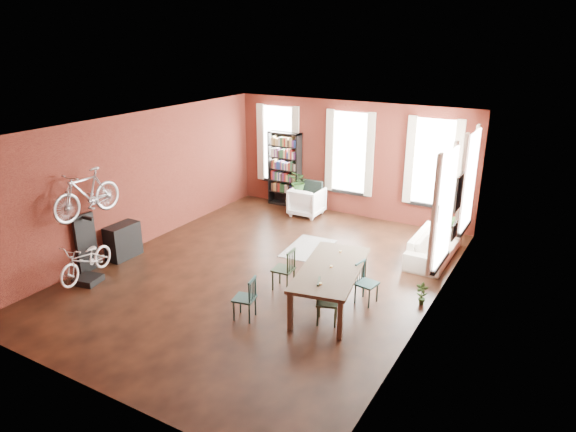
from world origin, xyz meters
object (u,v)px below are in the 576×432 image
Objects in this scene: console_table at (123,241)px; plant_stand at (299,202)px; dining_chair_c at (327,302)px; dining_chair_a at (244,298)px; bookshelf at (285,169)px; white_armchair at (307,200)px; bike_trainer at (88,280)px; dining_chair_d at (367,283)px; dining_chair_b at (283,269)px; dining_table at (330,286)px; cream_sofa at (434,242)px; bicycle_floor at (84,244)px.

console_table is 5.21m from plant_stand.
dining_chair_c reaches higher than console_table.
dining_chair_a is 6.64m from bookshelf.
plant_stand is (-1.99, 5.66, -0.11)m from dining_chair_a.
bike_trainer is at bearing 70.92° from white_armchair.
dining_chair_d is 0.37× the size of bookshelf.
white_armchair is (-1.66, 5.55, 0.04)m from dining_chair_a.
bookshelf is at bearing -154.23° from dining_chair_b.
plant_stand is (-3.14, 4.46, -0.10)m from dining_table.
cream_sofa is 4.47m from plant_stand.
dining_chair_c reaches higher than dining_chair_a.
dining_chair_d is 2.76m from cream_sofa.
plant_stand is (0.69, -0.38, -0.81)m from bookshelf.
dining_chair_c is (1.33, -0.73, -0.02)m from dining_chair_b.
white_armchair reaches higher than dining_chair_d.
cream_sofa reaches higher than bike_trainer.
plant_stand is (1.63, 6.14, 0.22)m from bike_trainer.
dining_table is 2.83× the size of dining_chair_c.
cream_sofa is at bearing -18.95° from bookshelf.
white_armchair reaches higher than dining_chair_c.
bicycle_floor reaches higher than cream_sofa.
plant_stand is (-3.69, 4.03, -0.12)m from dining_chair_d.
dining_chair_a is 1.39× the size of plant_stand.
bike_trainer is at bearing -171.74° from dining_table.
white_armchair reaches higher than console_table.
bicycle_floor reaches higher than bike_trainer.
dining_chair_b is at bearing -60.05° from bookshelf.
white_armchair is 1.88× the size of bike_trainer.
white_armchair reaches higher than bike_trainer.
bike_trainer is at bearing 120.63° from dining_chair_d.
dining_chair_c is at bearing 12.27° from bike_trainer.
dining_table is 2.88× the size of dining_chair_a.
bike_trainer is at bearing -104.89° from plant_stand.
dining_chair_a reaches higher than plant_stand.
bookshelf is 1.06× the size of cream_sofa.
dining_chair_b is 3.75m from cream_sofa.
dining_chair_c reaches higher than bike_trainer.
cream_sofa is 1.40× the size of bicycle_floor.
dining_table is 5.12m from console_table.
bookshelf reaches higher than dining_chair_d.
dining_chair_b is at bearing -64.95° from plant_stand.
dining_table is at bearing -0.08° from dining_chair_c.
plant_stand is (1.97, 4.82, -0.11)m from console_table.
dining_chair_b reaches higher than dining_chair_d.
bookshelf reaches higher than cream_sofa.
bookshelf is 3.78× the size of plant_stand.
cream_sofa reaches higher than dining_chair_a.
cream_sofa reaches higher than plant_stand.
white_armchair is at bearing 72.91° from cream_sofa.
white_armchair reaches higher than plant_stand.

